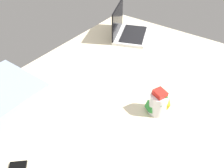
# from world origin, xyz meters

# --- Properties ---
(bed_mattress) EXTENTS (1.80, 1.40, 0.18)m
(bed_mattress) POSITION_xyz_m (0.00, 0.00, 0.09)
(bed_mattress) COLOR beige
(bed_mattress) RESTS_ON ground
(laptop) EXTENTS (0.39, 0.34, 0.23)m
(laptop) POSITION_xyz_m (0.58, 0.39, 0.22)
(laptop) COLOR silver
(laptop) RESTS_ON bed_mattress
(snack_cup) EXTENTS (0.11, 0.12, 0.14)m
(snack_cup) POSITION_xyz_m (-0.00, -0.17, 0.24)
(snack_cup) COLOR silver
(snack_cup) RESTS_ON bed_mattress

